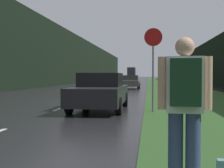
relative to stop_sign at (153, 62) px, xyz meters
name	(u,v)px	position (x,y,z in m)	size (l,w,h in m)	color
grass_verge	(171,86)	(2.67, 29.55, -1.85)	(6.00, 240.00, 0.02)	#2D5123
lane_stripe_c	(64,107)	(-3.77, 1.55, -1.85)	(0.12, 3.00, 0.01)	silver
lane_stripe_d	(93,96)	(-3.77, 8.55, -1.85)	(0.12, 3.00, 0.01)	silver
lane_stripe_e	(107,91)	(-3.77, 15.55, -1.85)	(0.12, 3.00, 0.01)	silver
treeline_far_side	(70,59)	(-13.21, 39.55, 2.24)	(2.00, 140.00, 8.19)	black
treeline_near_side	(205,65)	(8.67, 39.55, 1.13)	(2.00, 140.00, 5.98)	black
stop_sign	(153,62)	(0.00, 0.00, 0.00)	(0.66, 0.07, 3.08)	slate
hitchhiker_with_backpack	(185,103)	(0.26, -7.75, -0.82)	(0.63, 0.45, 1.81)	navy
car_passing_near	(100,91)	(-2.05, 0.67, -1.13)	(1.95, 4.74, 1.45)	black
car_passing_far	(130,82)	(-2.05, 20.65, -1.17)	(1.94, 4.59, 1.37)	#4C514C
car_oncoming	(118,79)	(-5.49, 41.96, -1.14)	(1.89, 4.56, 1.42)	#4C514C
delivery_truck	(132,73)	(-5.49, 86.31, 0.13)	(2.49, 8.55, 3.79)	black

